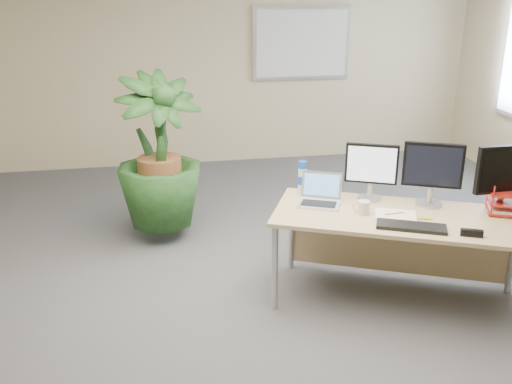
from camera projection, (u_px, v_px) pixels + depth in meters
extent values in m
plane|color=#414146|center=(276.00, 322.00, 4.09)|extent=(8.00, 8.00, 0.00)
cube|color=#BEB386|center=(210.00, 61.00, 7.32)|extent=(7.00, 0.04, 2.70)
cube|color=silver|center=(301.00, 43.00, 7.43)|extent=(1.30, 0.03, 0.95)
cube|color=silver|center=(302.00, 43.00, 7.41)|extent=(1.20, 0.01, 0.85)
cube|color=tan|center=(401.00, 217.00, 4.14)|extent=(1.98, 1.46, 0.03)
cube|color=tan|center=(398.00, 241.00, 4.58)|extent=(1.58, 0.73, 0.55)
cylinder|color=#B3B2B7|center=(275.00, 268.00, 4.15)|extent=(0.05, 0.05, 0.67)
cylinder|color=#B3B2B7|center=(291.00, 231.00, 4.76)|extent=(0.05, 0.05, 0.67)
imported|color=#143816|center=(159.00, 162.00, 5.19)|extent=(1.11, 1.11, 1.50)
cylinder|color=#B3B2B7|center=(369.00, 198.00, 4.44)|extent=(0.18, 0.18, 0.02)
cylinder|color=#B3B2B7|center=(370.00, 190.00, 4.42)|extent=(0.04, 0.04, 0.11)
cube|color=black|center=(372.00, 164.00, 4.34)|extent=(0.38, 0.20, 0.31)
cube|color=silver|center=(372.00, 165.00, 4.32)|extent=(0.33, 0.15, 0.27)
cylinder|color=#B3B2B7|center=(429.00, 204.00, 4.32)|extent=(0.20, 0.20, 0.02)
cylinder|color=#B3B2B7|center=(430.00, 195.00, 4.30)|extent=(0.04, 0.04, 0.12)
cube|color=black|center=(433.00, 165.00, 4.22)|extent=(0.41, 0.22, 0.34)
cube|color=black|center=(433.00, 166.00, 4.19)|extent=(0.36, 0.17, 0.30)
cylinder|color=#B3B2B7|center=(499.00, 211.00, 4.19)|extent=(0.21, 0.21, 0.02)
cylinder|color=#B3B2B7|center=(500.00, 201.00, 4.16)|extent=(0.04, 0.04, 0.12)
cube|color=black|center=(506.00, 169.00, 4.08)|extent=(0.46, 0.06, 0.35)
cube|color=black|center=(508.00, 170.00, 4.05)|extent=(0.41, 0.02, 0.31)
cube|color=silver|center=(319.00, 204.00, 4.31)|extent=(0.37, 0.32, 0.02)
cube|color=black|center=(319.00, 204.00, 4.30)|extent=(0.30, 0.24, 0.00)
cube|color=silver|center=(322.00, 185.00, 4.40)|extent=(0.30, 0.18, 0.20)
cube|color=#5493D8|center=(322.00, 185.00, 4.39)|extent=(0.26, 0.15, 0.16)
cube|color=black|center=(411.00, 227.00, 3.91)|extent=(0.49, 0.34, 0.03)
cylinder|color=silver|center=(364.00, 207.00, 4.15)|extent=(0.09, 0.09, 0.10)
torus|color=silver|center=(357.00, 208.00, 4.14)|extent=(0.07, 0.04, 0.07)
cube|color=silver|center=(396.00, 215.00, 4.12)|extent=(0.35, 0.31, 0.01)
cylinder|color=orange|center=(395.00, 213.00, 4.12)|extent=(0.15, 0.03, 0.01)
cylinder|color=yellow|center=(424.00, 218.00, 4.06)|extent=(0.12, 0.05, 0.02)
cylinder|color=white|center=(302.00, 181.00, 4.52)|extent=(0.07, 0.07, 0.21)
cylinder|color=blue|center=(302.00, 165.00, 4.48)|extent=(0.06, 0.06, 0.06)
cylinder|color=blue|center=(302.00, 180.00, 4.52)|extent=(0.07, 0.07, 0.07)
cube|color=#A11C13|center=(511.00, 211.00, 4.17)|extent=(0.42, 0.38, 0.02)
cube|color=silver|center=(512.00, 209.00, 4.17)|extent=(0.38, 0.34, 0.02)
cube|color=black|center=(472.00, 233.00, 3.78)|extent=(0.15, 0.09, 0.05)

